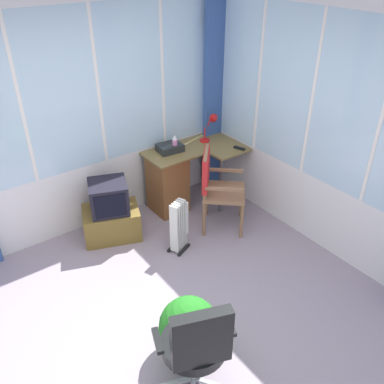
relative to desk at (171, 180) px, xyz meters
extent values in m
cube|color=gray|center=(-1.12, -1.65, -0.45)|extent=(5.12, 4.86, 0.06)
cube|color=silver|center=(-1.12, 0.31, -0.02)|extent=(4.12, 0.06, 0.80)
cube|color=silver|center=(-1.12, 0.31, 1.24)|extent=(4.04, 0.06, 1.72)
cube|color=white|center=(-1.53, 0.31, 1.24)|extent=(0.04, 0.07, 1.72)
cube|color=white|center=(-0.71, 0.31, 1.24)|extent=(0.04, 0.07, 1.72)
cube|color=white|center=(0.12, 0.31, 1.24)|extent=(0.04, 0.07, 1.72)
cube|color=silver|center=(0.97, -1.65, -0.02)|extent=(0.06, 3.86, 0.80)
cube|color=silver|center=(0.97, -1.65, 1.24)|extent=(0.06, 3.78, 1.72)
cube|color=white|center=(0.97, -2.04, 1.24)|extent=(0.07, 0.04, 1.72)
cube|color=white|center=(0.97, -1.26, 1.24)|extent=(0.07, 0.04, 1.72)
cube|color=white|center=(0.97, -0.49, 1.24)|extent=(0.07, 0.04, 1.72)
cube|color=#365594|center=(0.84, 0.18, 0.88)|extent=(0.33, 0.08, 2.59)
cube|color=olive|center=(0.32, 0.01, 0.35)|extent=(1.20, 0.50, 0.02)
cube|color=olive|center=(0.67, -0.37, 0.35)|extent=(0.50, 0.25, 0.02)
cube|color=brown|center=(-0.05, 0.01, -0.05)|extent=(0.40, 0.46, 0.74)
cylinder|color=#4C4C51|center=(0.46, -0.45, -0.04)|extent=(0.04, 0.04, 0.75)
cylinder|color=#4C4C51|center=(-0.24, 0.22, -0.04)|extent=(0.04, 0.04, 0.75)
cylinder|color=red|center=(0.58, 0.05, 0.37)|extent=(0.13, 0.13, 0.02)
cylinder|color=red|center=(0.58, 0.05, 0.46)|extent=(0.02, 0.02, 0.17)
cylinder|color=red|center=(0.63, 0.02, 0.63)|extent=(0.02, 0.08, 0.16)
cone|color=red|center=(0.68, -0.02, 0.67)|extent=(0.14, 0.14, 0.12)
cube|color=black|center=(0.79, -0.40, 0.37)|extent=(0.09, 0.16, 0.02)
cylinder|color=pink|center=(0.10, 0.03, 0.44)|extent=(0.06, 0.06, 0.16)
cone|color=white|center=(0.10, 0.03, 0.55)|extent=(0.06, 0.06, 0.06)
cube|color=#232728|center=(0.05, 0.07, 0.41)|extent=(0.32, 0.26, 0.09)
cylinder|color=#8C6244|center=(0.30, -1.03, -0.19)|extent=(0.04, 0.04, 0.46)
cylinder|color=#8C6244|center=(0.60, -0.70, -0.19)|extent=(0.04, 0.04, 0.46)
cylinder|color=#8C6244|center=(-0.03, -0.73, -0.19)|extent=(0.04, 0.04, 0.46)
cylinder|color=#8C6244|center=(0.27, -0.40, -0.19)|extent=(0.04, 0.04, 0.46)
cube|color=#8C6244|center=(0.29, -0.72, 0.06)|extent=(0.68, 0.68, 0.04)
cube|color=#8C6244|center=(0.12, -0.57, 0.33)|extent=(0.31, 0.35, 0.50)
cube|color=red|center=(0.12, -0.57, 0.35)|extent=(0.35, 0.38, 0.42)
cube|color=#8C6244|center=(0.14, -0.88, 0.24)|extent=(0.35, 0.32, 0.03)
cube|color=#8C6244|center=(0.43, -0.55, 0.24)|extent=(0.35, 0.32, 0.03)
cube|color=#B7B7BF|center=(-1.40, -2.16, -0.37)|extent=(0.27, 0.13, 0.02)
cube|color=#B7B7BF|center=(-1.19, -2.32, -0.37)|extent=(0.18, 0.25, 0.02)
cube|color=#B7B7BF|center=(-1.13, -2.17, -0.37)|extent=(0.28, 0.11, 0.02)
cylinder|color=black|center=(-0.99, -2.13, -0.39)|extent=(0.05, 0.05, 0.05)
cube|color=#B7B7BF|center=(-1.26, -2.07, -0.37)|extent=(0.05, 0.28, 0.02)
cylinder|color=black|center=(-1.25, -1.93, -0.39)|extent=(0.05, 0.05, 0.05)
cylinder|color=#B7B7BF|center=(-1.26, -2.21, -0.18)|extent=(0.05, 0.05, 0.36)
cylinder|color=black|center=(-1.26, -2.21, 0.04)|extent=(0.50, 0.50, 0.09)
cube|color=black|center=(-1.33, -2.38, 0.32)|extent=(0.43, 0.23, 0.47)
cube|color=black|center=(-1.01, -2.30, 0.17)|extent=(0.12, 0.22, 0.04)
cube|color=black|center=(-1.52, -2.11, 0.17)|extent=(0.12, 0.22, 0.04)
cube|color=brown|center=(-0.90, -0.10, -0.23)|extent=(0.76, 0.64, 0.37)
cube|color=black|center=(-0.90, -0.10, 0.13)|extent=(0.54, 0.52, 0.36)
cube|color=black|center=(-0.97, -0.29, 0.13)|extent=(0.32, 0.13, 0.28)
cube|color=silver|center=(-0.49, -0.80, -0.09)|extent=(0.06, 0.10, 0.60)
cube|color=silver|center=(-0.46, -0.79, -0.09)|extent=(0.06, 0.10, 0.60)
cube|color=silver|center=(-0.42, -0.77, -0.09)|extent=(0.06, 0.10, 0.60)
cube|color=silver|center=(-0.38, -0.75, -0.09)|extent=(0.06, 0.10, 0.60)
cube|color=silver|center=(-0.34, -0.74, -0.09)|extent=(0.06, 0.10, 0.60)
cube|color=black|center=(-0.39, -0.83, -0.40)|extent=(0.22, 0.12, 0.03)
cube|color=black|center=(-0.44, -0.71, -0.40)|extent=(0.22, 0.12, 0.03)
cube|color=silver|center=(-0.30, -0.72, -0.06)|extent=(0.08, 0.10, 0.42)
cylinder|color=#965B31|center=(-1.14, -1.97, -0.35)|extent=(0.25, 0.25, 0.14)
sphere|color=#21711E|center=(-1.14, -1.97, -0.09)|extent=(0.50, 0.50, 0.50)
camera|label=1|loc=(-2.48, -3.84, 2.62)|focal=38.70mm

